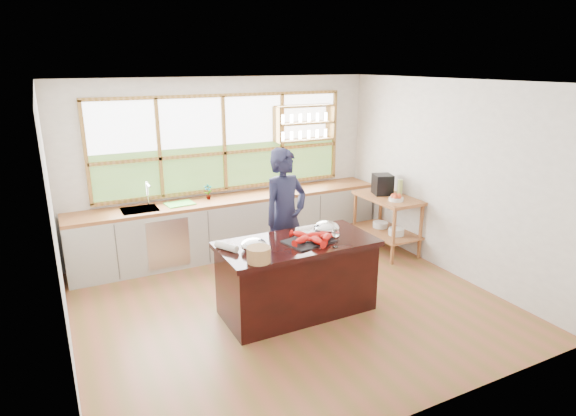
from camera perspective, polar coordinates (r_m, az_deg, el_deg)
ground_plane at (r=6.16m, az=0.15°, el=-11.24°), size 5.00×5.00×0.00m
room_shell at (r=6.01m, az=-1.86°, el=5.83°), size 5.02×4.52×2.71m
back_counter at (r=7.61m, az=-6.63°, el=-1.99°), size 4.90×0.63×0.90m
right_shelf_unit at (r=7.73m, az=11.69°, el=-0.76°), size 0.62×1.10×0.90m
island at (r=5.80m, az=1.06°, el=-8.12°), size 1.85×0.90×0.90m
cook at (r=6.33m, az=-0.34°, el=-1.24°), size 0.77×0.60×1.87m
potted_plant at (r=7.40m, az=-9.47°, el=1.90°), size 0.14×0.11×0.24m
cutting_board at (r=7.25m, az=-12.71°, el=0.50°), size 0.43×0.34×0.01m
espresso_machine at (r=7.73m, az=11.14°, el=2.77°), size 0.35×0.37×0.32m
wine_bottle at (r=7.50m, az=13.11°, el=2.16°), size 0.10×0.10×0.31m
fruit_bowl at (r=7.43m, az=12.71°, el=1.18°), size 0.22×0.22×0.11m
slate_board at (r=5.62m, az=2.51°, el=-3.95°), size 0.61×0.50×0.02m
lobster_pile at (r=5.58m, az=2.87°, el=-3.54°), size 0.52×0.48×0.08m
mixing_bowl_left at (r=5.37m, az=-4.11°, el=-4.37°), size 0.30×0.30×0.14m
mixing_bowl_right at (r=5.90m, az=4.59°, el=-2.34°), size 0.32×0.32×0.15m
wine_glass at (r=5.43m, az=5.66°, el=-3.06°), size 0.08×0.08×0.22m
wicker_basket at (r=5.05m, az=-3.49°, el=-5.54°), size 0.25×0.25×0.16m
parchment_roll at (r=5.41m, az=-7.30°, el=-4.58°), size 0.21×0.30×0.08m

